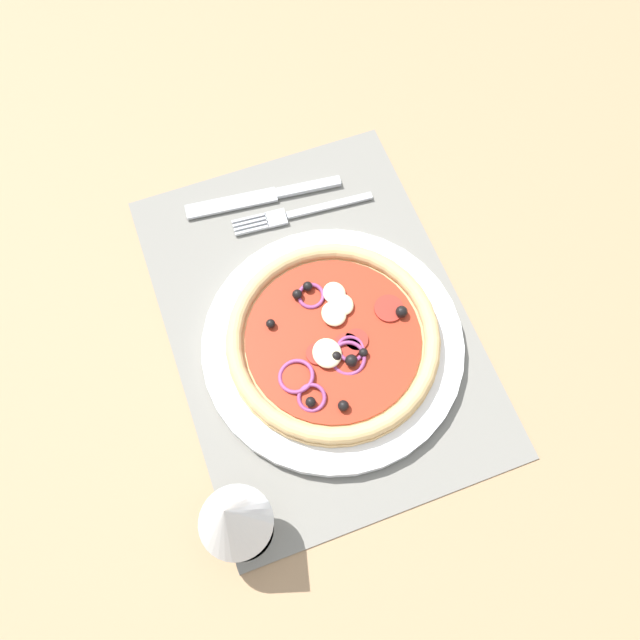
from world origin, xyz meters
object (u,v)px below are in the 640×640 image
object	(u,v)px
pizza	(333,339)
fork	(295,214)
plate	(333,345)
wine_glass	(231,517)
knife	(262,197)

from	to	relation	value
pizza	fork	xyz separation A→B (cm)	(18.30, -1.89, -2.26)
plate	wine_glass	bearing A→B (deg)	134.58
wine_glass	fork	bearing A→B (deg)	-27.56
pizza	knife	size ratio (longest dim) A/B	1.20
plate	wine_glass	distance (cm)	23.98
knife	wine_glass	size ratio (longest dim) A/B	1.35
pizza	fork	world-z (taller)	pizza
plate	pizza	bearing A→B (deg)	172.31
fork	pizza	bearing A→B (deg)	88.66
plate	knife	distance (cm)	22.12
plate	wine_glass	world-z (taller)	wine_glass
pizza	wine_glass	xyz separation A→B (cm)	(-15.53, 15.77, 7.43)
wine_glass	knife	bearing A→B (deg)	-21.13
plate	fork	size ratio (longest dim) A/B	1.65
plate	pizza	xyz separation A→B (cm)	(-0.01, 0.00, 1.78)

